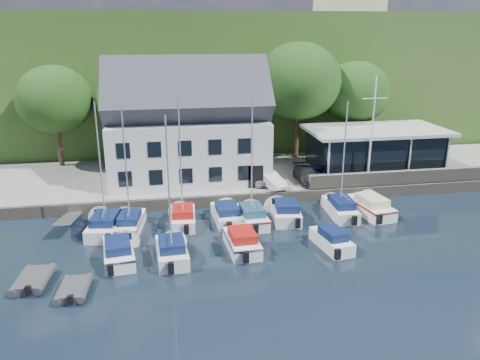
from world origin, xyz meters
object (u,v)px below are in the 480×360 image
(club_pavilion, at_px, (374,149))
(boat_r1_5, at_px, (286,210))
(boat_r2_2, at_px, (242,240))
(dinghy_0, at_px, (33,279))
(car_silver, at_px, (257,178))
(boat_r1_6, at_px, (344,159))
(boat_r1_4, at_px, (252,166))
(boat_r2_0, at_px, (118,250))
(dinghy_1, at_px, (73,288))
(boat_r1_1, at_px, (126,173))
(harbor_building, at_px, (188,132))
(flagpole, at_px, (372,131))
(boat_r1_3, at_px, (227,212))
(boat_r1_7, at_px, (370,204))
(boat_r1_2, at_px, (181,168))
(car_blue, at_px, (316,173))
(boat_r1_0, at_px, (101,173))
(boat_r2_1, at_px, (169,192))
(car_white, at_px, (270,179))

(club_pavilion, height_order, boat_r1_5, club_pavilion)
(boat_r2_2, height_order, dinghy_0, boat_r2_2)
(car_silver, distance_m, boat_r2_2, 11.30)
(boat_r1_6, distance_m, boat_r2_2, 10.74)
(club_pavilion, relative_size, boat_r1_4, 1.45)
(boat_r2_0, relative_size, dinghy_1, 2.10)
(boat_r1_1, bearing_deg, harbor_building, 68.99)
(boat_r2_2, bearing_deg, boat_r1_1, 145.40)
(flagpole, bearing_deg, boat_r2_2, -144.52)
(boat_r1_3, distance_m, boat_r1_4, 4.32)
(boat_r1_7, bearing_deg, harbor_building, 138.28)
(boat_r1_2, bearing_deg, boat_r1_6, 2.50)
(car_blue, distance_m, boat_r1_0, 19.36)
(dinghy_1, bearing_deg, boat_r2_2, 23.46)
(flagpole, height_order, boat_r2_1, flagpole)
(club_pavilion, bearing_deg, boat_r1_1, -159.48)
(club_pavilion, xyz_separation_m, dinghy_0, (-28.18, -15.57, -2.68))
(boat_r1_7, bearing_deg, car_silver, 134.12)
(car_silver, distance_m, car_white, 1.32)
(harbor_building, xyz_separation_m, boat_r1_7, (13.85, -9.01, -4.57))
(car_blue, xyz_separation_m, boat_r2_1, (-13.45, -11.45, 2.94))
(car_silver, relative_size, boat_r1_0, 0.36)
(flagpole, bearing_deg, boat_r1_3, -162.50)
(car_white, relative_size, boat_r1_6, 0.42)
(boat_r1_1, height_order, dinghy_1, boat_r1_1)
(boat_r1_0, bearing_deg, boat_r1_6, 10.08)
(boat_r1_1, distance_m, boat_r1_7, 19.18)
(car_blue, distance_m, dinghy_1, 24.06)
(boat_r1_4, distance_m, boat_r2_0, 11.21)
(flagpole, height_order, boat_r2_0, flagpole)
(boat_r1_2, bearing_deg, club_pavilion, 26.85)
(boat_r1_3, bearing_deg, flagpole, 14.52)
(boat_r1_4, xyz_separation_m, boat_r1_5, (2.79, 0.29, -3.78))
(boat_r1_3, relative_size, boat_r2_1, 0.66)
(boat_r1_1, distance_m, boat_r2_1, 5.93)
(boat_r1_1, xyz_separation_m, boat_r1_3, (7.26, 0.53, -3.69))
(car_blue, distance_m, flagpole, 6.18)
(boat_r1_0, distance_m, boat_r1_2, 5.64)
(boat_r2_1, bearing_deg, flagpole, 26.05)
(car_white, xyz_separation_m, boat_r1_7, (7.07, -5.22, -0.86))
(boat_r1_6, xyz_separation_m, boat_r2_1, (-13.49, -5.35, -0.04))
(boat_r1_2, distance_m, boat_r1_6, 12.48)
(car_silver, relative_size, boat_r1_2, 0.36)
(boat_r1_2, bearing_deg, boat_r2_0, -126.91)
(club_pavilion, bearing_deg, boat_r1_4, -147.57)
(boat_r2_0, bearing_deg, harbor_building, 61.17)
(car_white, xyz_separation_m, boat_r1_0, (-13.50, -5.38, 2.91))
(boat_r1_1, relative_size, boat_r1_3, 1.45)
(car_blue, height_order, boat_r1_2, boat_r1_2)
(boat_r1_1, xyz_separation_m, boat_r1_2, (3.89, 0.42, 0.09))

